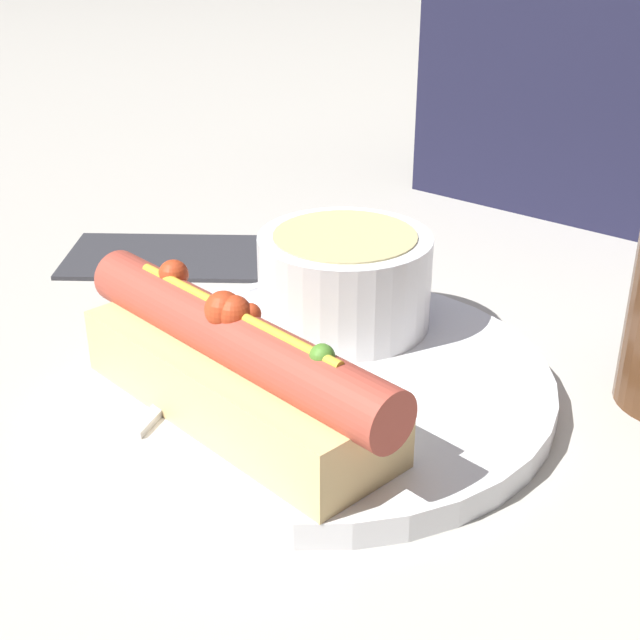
# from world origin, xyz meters

# --- Properties ---
(ground_plane) EXTENTS (4.00, 4.00, 0.00)m
(ground_plane) POSITION_xyz_m (0.00, 0.00, 0.00)
(ground_plane) COLOR #BCB7AD
(dinner_plate) EXTENTS (0.24, 0.24, 0.01)m
(dinner_plate) POSITION_xyz_m (0.00, 0.00, 0.01)
(dinner_plate) COLOR white
(dinner_plate) RESTS_ON ground_plane
(hot_dog) EXTENTS (0.20, 0.08, 0.06)m
(hot_dog) POSITION_xyz_m (-0.01, -0.06, 0.04)
(hot_dog) COLOR #E5C17F
(hot_dog) RESTS_ON dinner_plate
(soup_bowl) EXTENTS (0.10, 0.10, 0.05)m
(soup_bowl) POSITION_xyz_m (-0.03, 0.05, 0.04)
(soup_bowl) COLOR white
(soup_bowl) RESTS_ON dinner_plate
(spoon) EXTENTS (0.07, 0.16, 0.01)m
(spoon) POSITION_xyz_m (-0.07, 0.01, 0.02)
(spoon) COLOR #B7B7BC
(spoon) RESTS_ON dinner_plate
(napkin) EXTENTS (0.17, 0.16, 0.01)m
(napkin) POSITION_xyz_m (-0.20, 0.08, 0.00)
(napkin) COLOR #333338
(napkin) RESTS_ON ground_plane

